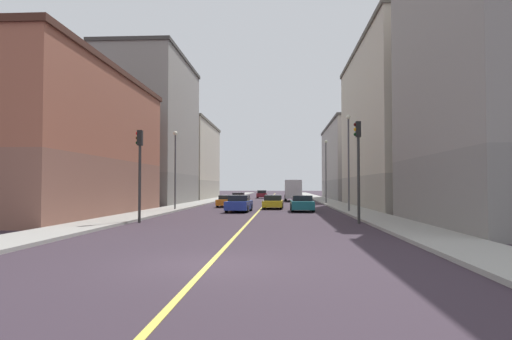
# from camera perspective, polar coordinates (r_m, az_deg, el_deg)

# --- Properties ---
(ground_plane) EXTENTS (400.00, 400.00, 0.00)m
(ground_plane) POSITION_cam_1_polar(r_m,az_deg,el_deg) (12.86, -5.78, -11.56)
(ground_plane) COLOR #352934
(ground_plane) RESTS_ON ground
(sidewalk_left) EXTENTS (2.81, 168.00, 0.15)m
(sidewalk_left) POSITION_cam_1_polar(r_m,az_deg,el_deg) (61.87, 8.98, -3.90)
(sidewalk_left) COLOR #9E9B93
(sidewalk_left) RESTS_ON ground
(sidewalk_right) EXTENTS (2.81, 168.00, 0.15)m
(sidewalk_right) POSITION_cam_1_polar(r_m,az_deg,el_deg) (62.39, -6.13, -3.90)
(sidewalk_right) COLOR #9E9B93
(sidewalk_right) RESTS_ON ground
(lane_center_stripe) EXTENTS (0.16, 154.00, 0.01)m
(lane_center_stripe) POSITION_cam_1_polar(r_m,az_deg,el_deg) (61.59, 1.39, -4.00)
(lane_center_stripe) COLOR #E5D14C
(lane_center_stripe) RESTS_ON ground
(building_left_near) EXTENTS (8.95, 14.80, 16.10)m
(building_left_near) POSITION_cam_1_polar(r_m,az_deg,el_deg) (28.02, 28.81, 10.45)
(building_left_near) COLOR slate
(building_left_near) RESTS_ON ground
(building_left_mid) EXTENTS (8.95, 24.64, 16.19)m
(building_left_mid) POSITION_cam_1_polar(r_m,az_deg,el_deg) (48.33, 17.54, 5.17)
(building_left_mid) COLOR #9D9688
(building_left_mid) RESTS_ON ground
(building_left_far) EXTENTS (8.95, 25.43, 12.16)m
(building_left_far) POSITION_cam_1_polar(r_m,az_deg,el_deg) (76.14, 12.22, 1.01)
(building_left_far) COLOR gray
(building_left_far) RESTS_ON ground
(building_right_corner) EXTENTS (8.95, 21.65, 10.55)m
(building_right_corner) POSITION_cam_1_polar(r_m,az_deg,el_deg) (35.97, -22.99, 3.17)
(building_right_corner) COLOR brown
(building_right_corner) RESTS_ON ground
(building_right_midblock) EXTENTS (8.95, 17.68, 17.50)m
(building_right_midblock) POSITION_cam_1_polar(r_m,az_deg,el_deg) (57.12, -12.96, 4.69)
(building_right_midblock) COLOR slate
(building_right_midblock) RESTS_ON ground
(building_right_distant) EXTENTS (8.95, 20.66, 12.50)m
(building_right_distant) POSITION_cam_1_polar(r_m,az_deg,el_deg) (76.20, -8.79, 1.11)
(building_right_distant) COLOR #9D9688
(building_right_distant) RESTS_ON ground
(traffic_light_left_near) EXTENTS (0.40, 0.32, 5.84)m
(traffic_light_left_near) POSITION_cam_1_polar(r_m,az_deg,el_deg) (26.89, 12.55, 1.57)
(traffic_light_left_near) COLOR #2D2D2D
(traffic_light_left_near) RESTS_ON ground
(traffic_light_right_near) EXTENTS (0.40, 0.32, 5.42)m
(traffic_light_right_near) POSITION_cam_1_polar(r_m,az_deg,el_deg) (27.80, -14.25, 0.96)
(traffic_light_right_near) COLOR #2D2D2D
(traffic_light_right_near) RESTS_ON ground
(street_lamp_left_near) EXTENTS (0.36, 0.36, 7.74)m
(street_lamp_left_near) POSITION_cam_1_polar(r_m,az_deg,el_deg) (37.75, 11.41, 2.06)
(street_lamp_left_near) COLOR #4C4C51
(street_lamp_left_near) RESTS_ON ground
(street_lamp_right_near) EXTENTS (0.36, 0.36, 6.80)m
(street_lamp_right_near) POSITION_cam_1_polar(r_m,az_deg,el_deg) (40.83, -9.99, 1.05)
(street_lamp_right_near) COLOR #4C4C51
(street_lamp_right_near) RESTS_ON ground
(street_lamp_left_far) EXTENTS (0.36, 0.36, 7.61)m
(street_lamp_left_far) POSITION_cam_1_polar(r_m,az_deg,el_deg) (56.67, 8.67, 0.62)
(street_lamp_left_far) COLOR #4C4C51
(street_lamp_left_far) RESTS_ON ground
(car_maroon) EXTENTS (1.83, 4.00, 1.40)m
(car_maroon) POSITION_cam_1_polar(r_m,az_deg,el_deg) (81.16, 0.75, -3.04)
(car_maroon) COLOR maroon
(car_maroon) RESTS_ON ground
(car_orange) EXTENTS (1.92, 4.61, 1.20)m
(car_orange) POSITION_cam_1_polar(r_m,az_deg,el_deg) (47.39, -3.54, -3.87)
(car_orange) COLOR orange
(car_orange) RESTS_ON ground
(car_teal) EXTENTS (1.94, 4.07, 1.35)m
(car_teal) POSITION_cam_1_polar(r_m,az_deg,el_deg) (38.85, 5.72, -4.19)
(car_teal) COLOR #196670
(car_teal) RESTS_ON ground
(car_red) EXTENTS (1.88, 4.38, 1.26)m
(car_red) POSITION_cam_1_polar(r_m,az_deg,el_deg) (61.81, -2.18, -3.41)
(car_red) COLOR red
(car_red) RESTS_ON ground
(car_yellow) EXTENTS (1.95, 4.65, 1.29)m
(car_yellow) POSITION_cam_1_polar(r_m,az_deg,el_deg) (43.53, 2.13, -4.00)
(car_yellow) COLOR gold
(car_yellow) RESTS_ON ground
(car_blue) EXTENTS (2.02, 4.65, 1.38)m
(car_blue) POSITION_cam_1_polar(r_m,az_deg,el_deg) (38.27, -2.10, -4.20)
(car_blue) COLOR #23389E
(car_blue) RESTS_ON ground
(box_truck) EXTENTS (2.39, 7.96, 2.99)m
(box_truck) POSITION_cam_1_polar(r_m,az_deg,el_deg) (66.07, 4.60, -2.47)
(box_truck) COLOR beige
(box_truck) RESTS_ON ground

